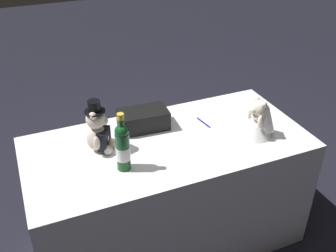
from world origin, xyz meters
name	(u,v)px	position (x,y,z in m)	size (l,w,h in m)	color
ground_plane	(168,236)	(0.00, 0.00, 0.00)	(12.00, 12.00, 0.00)	black
reception_table	(168,193)	(0.00, 0.00, 0.36)	(1.52, 0.72, 0.72)	white
teddy_bear_groom	(99,131)	(0.35, -0.07, 0.83)	(0.15, 0.15, 0.29)	beige
teddy_bear_bride	(260,120)	(-0.49, 0.13, 0.81)	(0.21, 0.17, 0.22)	white
champagne_bottle	(123,146)	(0.29, 0.13, 0.85)	(0.07, 0.07, 0.31)	#144920
signing_pen	(204,123)	(-0.26, -0.09, 0.72)	(0.03, 0.13, 0.01)	navy
gift_case_black	(143,119)	(0.07, -0.19, 0.77)	(0.28, 0.18, 0.11)	black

